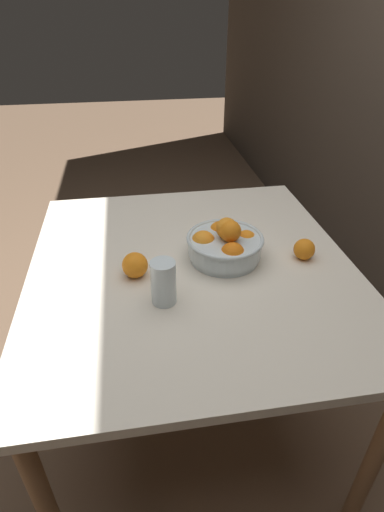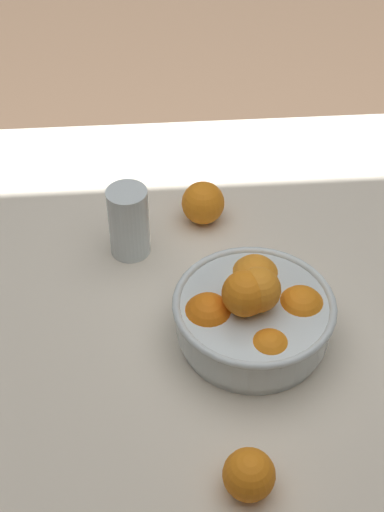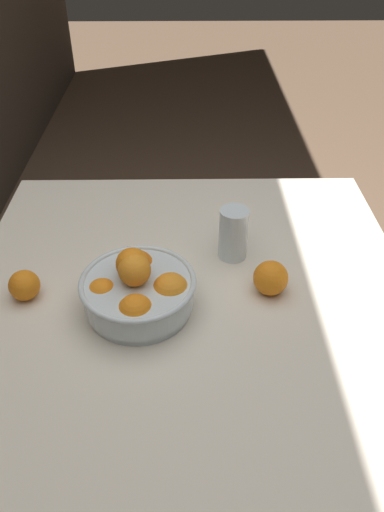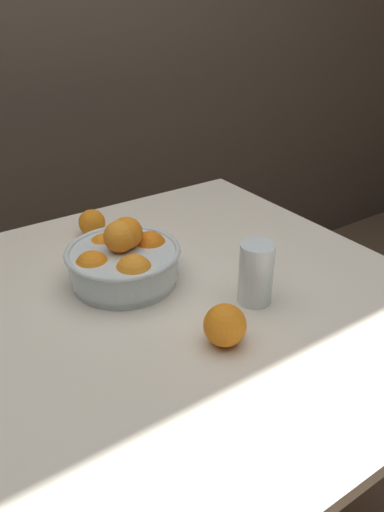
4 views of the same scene
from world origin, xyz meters
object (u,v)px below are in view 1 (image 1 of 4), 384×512
Objects in this scene: fruit_bowl at (225,244)px; juice_glass at (164,284)px; orange_loose_front at (304,249)px; orange_loose_near_bowl at (135,265)px.

juice_glass is (0.19, -0.22, 0.01)m from fruit_bowl.
orange_loose_front is at bearing 81.01° from fruit_bowl.
orange_loose_front is (-0.15, 0.48, -0.03)m from juice_glass.
fruit_bowl is 0.26m from orange_loose_front.
orange_loose_front is (-0.01, 0.55, -0.01)m from orange_loose_near_bowl.
orange_loose_near_bowl is 0.55m from orange_loose_front.
fruit_bowl is at bearing -98.99° from orange_loose_front.
orange_loose_near_bowl reaches higher than orange_loose_front.
orange_loose_front is (0.04, 0.26, -0.02)m from fruit_bowl.
juice_glass reaches higher than orange_loose_front.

